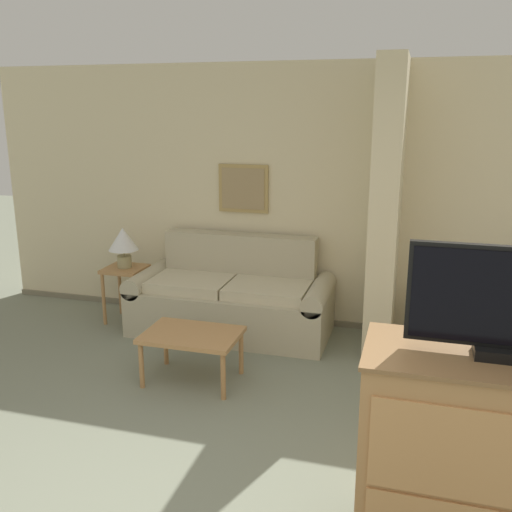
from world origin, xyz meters
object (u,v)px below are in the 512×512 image
table_lamp (123,241)px  tv (508,303)px  couch (232,299)px  tv_dresser (489,466)px  coffee_table (192,338)px

table_lamp → tv: size_ratio=0.49×
couch → tv: (2.11, -2.54, 1.02)m
table_lamp → tv_dresser: tv_dresser is taller
couch → tv: tv is taller
table_lamp → couch: bearing=1.5°
couch → coffee_table: size_ratio=2.55×
coffee_table → table_lamp: 1.67m
coffee_table → tv_dresser: size_ratio=0.64×
couch → tv_dresser: 3.31m
couch → coffee_table: bearing=-88.5°
couch → tv_dresser: tv_dresser is taller
tv_dresser → tv: 0.80m
couch → table_lamp: table_lamp is taller
couch → tv_dresser: bearing=-50.3°
tv → couch: bearing=129.7°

